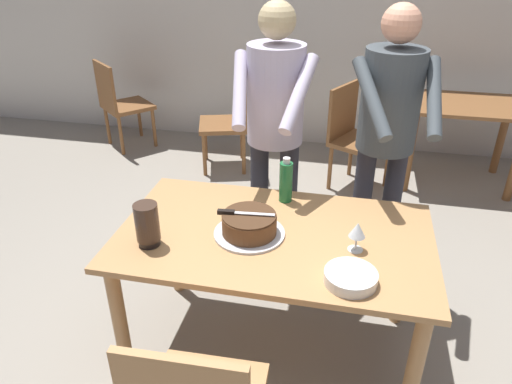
{
  "coord_description": "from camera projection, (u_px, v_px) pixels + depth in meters",
  "views": [
    {
      "loc": [
        0.32,
        -1.88,
        2.02
      ],
      "look_at": [
        -0.12,
        0.12,
        0.9
      ],
      "focal_mm": 33.52,
      "sensor_mm": 36.0,
      "label": 1
    }
  ],
  "objects": [
    {
      "name": "wine_glass_near",
      "position": [
        357.0,
        231.0,
        2.12
      ],
      "size": [
        0.08,
        0.08,
        0.14
      ],
      "color": "silver",
      "rests_on": "main_dining_table"
    },
    {
      "name": "cake_knife",
      "position": [
        234.0,
        213.0,
        2.23
      ],
      "size": [
        0.27,
        0.05,
        0.02
      ],
      "color": "silver",
      "rests_on": "cake_on_platter"
    },
    {
      "name": "background_table",
      "position": [
        462.0,
        121.0,
        4.13
      ],
      "size": [
        1.0,
        0.7,
        0.74
      ],
      "color": "brown",
      "rests_on": "ground_plane"
    },
    {
      "name": "hurricane_lamp",
      "position": [
        147.0,
        225.0,
        2.16
      ],
      "size": [
        0.11,
        0.11,
        0.21
      ],
      "color": "black",
      "rests_on": "main_dining_table"
    },
    {
      "name": "background_chair_1",
      "position": [
        231.0,
        118.0,
        4.45
      ],
      "size": [
        0.55,
        0.55,
        0.9
      ],
      "color": "brown",
      "rests_on": "ground_plane"
    },
    {
      "name": "water_bottle",
      "position": [
        285.0,
        181.0,
        2.51
      ],
      "size": [
        0.07,
        0.07,
        0.25
      ],
      "color": "#1E6B38",
      "rests_on": "main_dining_table"
    },
    {
      "name": "main_dining_table",
      "position": [
        274.0,
        253.0,
        2.34
      ],
      "size": [
        1.5,
        0.88,
        0.75
      ],
      "color": "tan",
      "rests_on": "ground_plane"
    },
    {
      "name": "person_cutting_cake",
      "position": [
        275.0,
        121.0,
        2.71
      ],
      "size": [
        0.47,
        0.55,
        1.72
      ],
      "color": "#2D2D38",
      "rests_on": "ground_plane"
    },
    {
      "name": "plate_stack",
      "position": [
        351.0,
        277.0,
        1.96
      ],
      "size": [
        0.22,
        0.22,
        0.05
      ],
      "color": "white",
      "rests_on": "main_dining_table"
    },
    {
      "name": "cake_on_platter",
      "position": [
        249.0,
        225.0,
        2.25
      ],
      "size": [
        0.34,
        0.34,
        0.11
      ],
      "color": "silver",
      "rests_on": "main_dining_table"
    },
    {
      "name": "back_wall",
      "position": [
        331.0,
        11.0,
        4.59
      ],
      "size": [
        10.0,
        0.12,
        2.7
      ],
      "primitive_type": "cube",
      "color": "silver",
      "rests_on": "ground_plane"
    },
    {
      "name": "person_standing_beside",
      "position": [
        387.0,
        127.0,
        2.62
      ],
      "size": [
        0.47,
        0.58,
        1.72
      ],
      "color": "#2D2D38",
      "rests_on": "ground_plane"
    },
    {
      "name": "background_chair_2",
      "position": [
        120.0,
        102.0,
        4.87
      ],
      "size": [
        0.62,
        0.62,
        0.9
      ],
      "color": "brown",
      "rests_on": "ground_plane"
    },
    {
      "name": "background_chair_3",
      "position": [
        354.0,
        134.0,
        4.1
      ],
      "size": [
        0.59,
        0.59,
        0.9
      ],
      "color": "brown",
      "rests_on": "ground_plane"
    },
    {
      "name": "ground_plane",
      "position": [
        272.0,
        347.0,
        2.64
      ],
      "size": [
        14.0,
        14.0,
        0.0
      ],
      "primitive_type": "plane",
      "color": "gray"
    }
  ]
}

